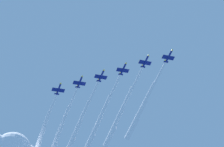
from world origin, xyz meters
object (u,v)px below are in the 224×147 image
jet_lead (140,112)px  jet_starboard_mid (58,135)px  jet_starboard_inner (96,127)px  jet_port_outer (41,136)px  jet_port_mid (76,131)px  jet_port_inner (118,119)px

jet_lead → jet_starboard_mid: size_ratio=0.96×
jet_starboard_inner → jet_lead: bearing=126.0°
jet_port_outer → jet_starboard_mid: bearing=149.9°
jet_lead → jet_starboard_inner: bearing=-54.0°
jet_lead → jet_port_mid: size_ratio=0.94×
jet_starboard_mid → jet_port_inner: bearing=132.5°
jet_port_inner → jet_port_outer: (39.00, -37.51, -0.32)m
jet_starboard_inner → jet_port_outer: jet_port_outer is taller
jet_starboard_inner → jet_port_mid: (10.27, -9.79, 0.19)m
jet_port_inner → jet_starboard_inner: 15.63m
jet_starboard_mid → jet_port_outer: (9.92, -5.75, -0.32)m
jet_starboard_mid → jet_lead: bearing=129.9°
jet_starboard_inner → jet_port_mid: size_ratio=1.02×
jet_lead → jet_port_mid: 45.90m
jet_lead → jet_starboard_mid: 59.22m
jet_lead → jet_starboard_mid: bearing=-50.1°
jet_port_inner → jet_port_outer: size_ratio=1.14×
jet_port_mid → jet_starboard_inner: bearing=136.4°
jet_port_mid → jet_port_outer: (18.92, -15.58, 0.27)m
jet_lead → jet_port_inner: (8.91, -13.60, 2.57)m
jet_starboard_inner → jet_starboard_mid: jet_starboard_mid is taller
jet_starboard_mid → jet_port_outer: size_ratio=1.12×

